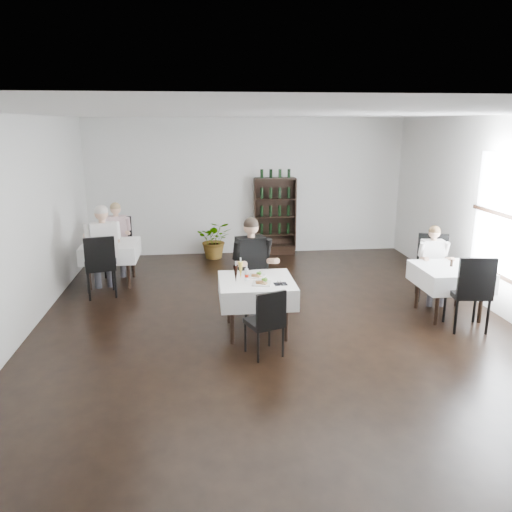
{
  "coord_description": "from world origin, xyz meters",
  "views": [
    {
      "loc": [
        -1.04,
        -6.57,
        2.88
      ],
      "look_at": [
        -0.28,
        0.2,
        1.06
      ],
      "focal_mm": 35.0,
      "sensor_mm": 36.0,
      "label": 1
    }
  ],
  "objects_px": {
    "main_table": "(256,290)",
    "diner_main": "(253,261)",
    "potted_tree": "(215,239)",
    "wine_shelf": "(275,217)"
  },
  "relations": [
    {
      "from": "main_table",
      "to": "diner_main",
      "type": "xyz_separation_m",
      "value": [
        0.0,
        0.52,
        0.27
      ]
    },
    {
      "from": "diner_main",
      "to": "main_table",
      "type": "bearing_deg",
      "value": -90.52
    },
    {
      "from": "wine_shelf",
      "to": "main_table",
      "type": "height_order",
      "value": "wine_shelf"
    },
    {
      "from": "main_table",
      "to": "potted_tree",
      "type": "height_order",
      "value": "potted_tree"
    },
    {
      "from": "potted_tree",
      "to": "diner_main",
      "type": "relative_size",
      "value": 0.54
    },
    {
      "from": "wine_shelf",
      "to": "diner_main",
      "type": "height_order",
      "value": "wine_shelf"
    },
    {
      "from": "potted_tree",
      "to": "diner_main",
      "type": "bearing_deg",
      "value": -82.74
    },
    {
      "from": "main_table",
      "to": "potted_tree",
      "type": "xyz_separation_m",
      "value": [
        -0.45,
        4.09,
        -0.21
      ]
    },
    {
      "from": "potted_tree",
      "to": "main_table",
      "type": "bearing_deg",
      "value": -83.71
    },
    {
      "from": "main_table",
      "to": "diner_main",
      "type": "height_order",
      "value": "diner_main"
    }
  ]
}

